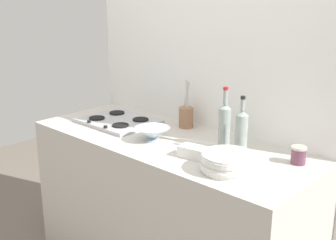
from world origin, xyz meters
name	(u,v)px	position (x,y,z in m)	size (l,w,h in m)	color
counter_block	(168,207)	(0.00, 0.00, 0.45)	(1.80, 0.70, 0.90)	beige
backsplash_panel	(209,85)	(0.00, 0.38, 1.17)	(1.90, 0.06, 2.35)	white
stovetop_hob	(119,121)	(-0.47, 0.02, 0.91)	(0.48, 0.39, 0.04)	#B2B2B7
plate_stack	(227,162)	(0.53, -0.15, 0.95)	(0.26, 0.27, 0.09)	white
wine_bottle_leftmost	(224,125)	(0.32, 0.11, 1.03)	(0.07, 0.07, 0.35)	gray
wine_bottle_mid_left	(241,132)	(0.45, 0.09, 1.03)	(0.07, 0.07, 0.32)	gray
mixing_bowl	(152,133)	(-0.05, -0.08, 0.94)	(0.21, 0.21, 0.08)	silver
butter_dish	(193,152)	(0.29, -0.12, 0.93)	(0.14, 0.09, 0.06)	white
utensil_crock	(186,116)	(-0.08, 0.25, 0.97)	(0.10, 0.09, 0.32)	#996B4C
condiment_jar_front	(298,155)	(0.74, 0.18, 0.95)	(0.08, 0.08, 0.09)	#66384C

